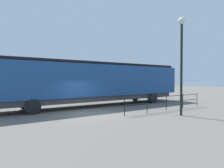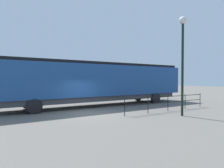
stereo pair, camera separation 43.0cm
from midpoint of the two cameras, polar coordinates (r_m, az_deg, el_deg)
The scene contains 4 objects.
ground_plane at distance 14.04m, azimuth -7.67°, elevation -8.72°, with size 120.00×120.00×0.00m, color #666059.
locomotive at distance 18.31m, azimuth -3.69°, elevation 0.73°, with size 3.12×18.51×4.00m.
lamp_post at distance 13.99m, azimuth 19.03°, elevation 9.91°, with size 0.50×0.50×6.65m.
platform_fence at distance 15.77m, azimuth 15.00°, elevation -4.74°, with size 0.05×8.37×1.22m.
Camera 1 is at (12.27, -6.32, 2.45)m, focal length 30.94 mm.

